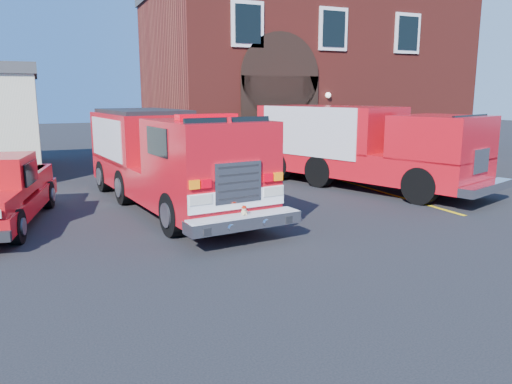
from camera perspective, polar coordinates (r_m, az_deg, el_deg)
name	(u,v)px	position (r m, az deg, el deg)	size (l,w,h in m)	color
ground	(235,238)	(11.54, -2.36, -5.28)	(100.00, 100.00, 0.00)	black
parking_stripe_near	(426,205)	(15.76, 18.90, -1.38)	(0.12, 3.00, 0.01)	yellow
parking_stripe_mid	(367,188)	(18.04, 12.54, 0.49)	(0.12, 3.00, 0.01)	yellow
parking_stripe_far	(323,175)	(20.50, 7.66, 1.93)	(0.12, 3.00, 0.01)	yellow
fire_station	(298,75)	(27.57, 4.83, 13.20)	(15.20, 10.20, 8.45)	maroon
fire_engine	(167,158)	(14.70, -10.08, 3.89)	(3.63, 9.30, 2.79)	black
secondary_truck	(362,144)	(18.03, 11.98, 5.42)	(5.45, 9.06, 2.81)	black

